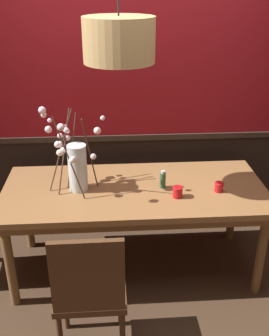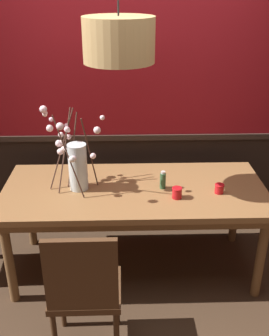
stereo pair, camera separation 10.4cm
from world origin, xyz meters
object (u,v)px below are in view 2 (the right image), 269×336
vase_with_blossoms (75,163)px  chair_near_side_left (84,288)px  chair_far_side_left (104,170)px  candle_holder_nearer_center (177,193)px  candle_holder_nearer_edge (219,188)px  chair_far_side_right (161,167)px  condiment_bottle (163,180)px  pendant_lamp (119,40)px  dining_table (134,197)px

vase_with_blossoms → chair_near_side_left: bearing=-82.4°
chair_far_side_left → candle_holder_nearer_center: chair_far_side_left is taller
chair_near_side_left → candle_holder_nearer_edge: 1.25m
chair_far_side_right → candle_holder_nearer_edge: (0.34, -0.93, 0.27)m
condiment_bottle → pendant_lamp: pendant_lamp is taller
chair_near_side_left → vase_with_blossoms: bearing=97.6°
dining_table → chair_far_side_left: bearing=107.9°
pendant_lamp → chair_far_side_right: bearing=65.6°
chair_far_side_right → chair_near_side_left: 1.80m
chair_far_side_left → vase_with_blossoms: size_ratio=1.40×
candle_holder_nearer_center → condiment_bottle: (-0.09, 0.16, 0.02)m
chair_far_side_left → condiment_bottle: bearing=-60.3°
vase_with_blossoms → candle_holder_nearer_center: bearing=-13.5°
condiment_bottle → pendant_lamp: 1.08m
condiment_bottle → dining_table: bearing=178.4°
chair_near_side_left → candle_holder_nearer_edge: bearing=38.4°
candle_holder_nearer_edge → vase_with_blossoms: bearing=173.9°
chair_far_side_right → pendant_lamp: (-0.39, -0.86, 1.33)m
chair_far_side_left → pendant_lamp: 1.63m
chair_far_side_right → chair_near_side_left: chair_near_side_left is taller
chair_near_side_left → dining_table: bearing=69.2°
pendant_lamp → dining_table: bearing=15.0°
vase_with_blossoms → condiment_bottle: 0.68m
dining_table → chair_near_side_left: size_ratio=2.09×
chair_far_side_right → condiment_bottle: (-0.07, -0.84, 0.30)m
vase_with_blossoms → candle_holder_nearer_edge: vase_with_blossoms is taller
dining_table → chair_far_side_right: size_ratio=2.13×
chair_near_side_left → condiment_bottle: (0.54, 0.85, 0.28)m
condiment_bottle → vase_with_blossoms: bearing=177.8°
chair_far_side_right → chair_near_side_left: bearing=-110.0°
condiment_bottle → chair_far_side_right: bearing=85.0°
chair_far_side_left → candle_holder_nearer_center: size_ratio=10.40×
chair_near_side_left → condiment_bottle: 1.05m
chair_far_side_left → chair_far_side_right: (0.57, -0.02, 0.03)m
pendant_lamp → chair_near_side_left: bearing=-105.1°
pendant_lamp → condiment_bottle: bearing=3.8°
dining_table → condiment_bottle: bearing=-1.6°
vase_with_blossoms → candle_holder_nearer_edge: (1.08, -0.11, -0.17)m
chair_far_side_left → candle_holder_nearer_edge: size_ratio=12.02×
candle_holder_nearer_center → condiment_bottle: 0.18m
candle_holder_nearer_center → vase_with_blossoms: bearing=166.5°
dining_table → candle_holder_nearer_edge: bearing=-8.6°
chair_far_side_right → chair_far_side_left: bearing=177.8°
chair_far_side_right → candle_holder_nearer_center: bearing=-89.1°
dining_table → vase_with_blossoms: 0.53m
dining_table → pendant_lamp: 1.19m
vase_with_blossoms → chair_far_side_right: bearing=48.1°
chair_far_side_right → candle_holder_nearer_center: size_ratio=11.26×
dining_table → chair_far_side_right: bearing=70.8°
dining_table → vase_with_blossoms: (-0.44, 0.02, 0.29)m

